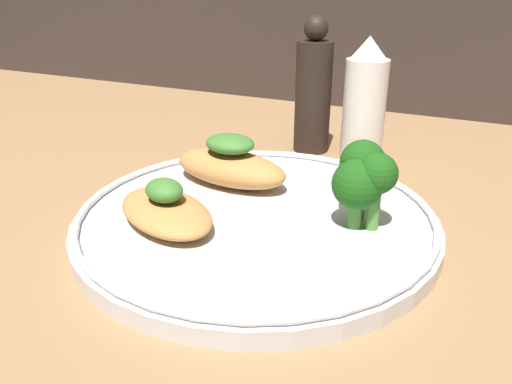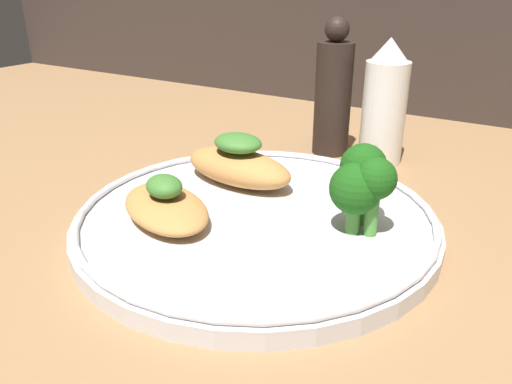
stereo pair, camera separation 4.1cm
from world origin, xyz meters
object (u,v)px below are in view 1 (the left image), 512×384
(pepper_grinder, at_px, (313,92))
(plate, at_px, (256,218))
(sauce_bottle, at_px, (365,102))
(broccoli_bunch, at_px, (364,177))

(pepper_grinder, bearing_deg, plate, -82.51)
(sauce_bottle, relative_size, pepper_grinder, 0.88)
(plate, xyz_separation_m, broccoli_bunch, (0.08, 0.02, 0.05))
(broccoli_bunch, bearing_deg, sauce_bottle, 104.23)
(plate, height_order, broccoli_bunch, broccoli_bunch)
(pepper_grinder, bearing_deg, broccoli_bunch, -60.45)
(plate, distance_m, sauce_bottle, 0.22)
(broccoli_bunch, xyz_separation_m, sauce_bottle, (-0.05, 0.19, 0.01))
(sauce_bottle, height_order, pepper_grinder, pepper_grinder)
(broccoli_bunch, distance_m, sauce_bottle, 0.20)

